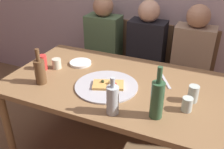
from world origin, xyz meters
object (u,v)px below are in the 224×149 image
at_px(table_knife, 166,81).
at_px(chair_left, 106,54).
at_px(plate_stack, 81,63).
at_px(tumbler_near, 187,104).
at_px(soda_can, 43,62).
at_px(tumbler_far, 57,64).
at_px(water_bottle, 113,99).
at_px(dining_table, 115,90).
at_px(beer_bottle, 157,99).
at_px(guest_in_sweater, 100,48).
at_px(wine_bottle, 40,71).
at_px(pizza_slice_last, 109,85).
at_px(wine_glass, 193,94).
at_px(chair_right, 190,69).
at_px(guest_by_wall, 190,64).
at_px(chair_middle, 147,61).
at_px(guest_in_beanie, 143,56).
at_px(pizza_tray, 106,86).

bearing_deg(table_knife, chair_left, 19.18).
height_order(plate_stack, table_knife, plate_stack).
relative_size(tumbler_near, soda_can, 0.75).
bearing_deg(tumbler_far, water_bottle, -29.46).
height_order(dining_table, soda_can, soda_can).
xyz_separation_m(beer_bottle, plate_stack, (-0.77, 0.44, -0.12)).
height_order(beer_bottle, guest_in_sweater, guest_in_sweater).
height_order(plate_stack, guest_in_sweater, guest_in_sweater).
xyz_separation_m(wine_bottle, tumbler_far, (-0.03, 0.25, -0.06)).
relative_size(pizza_slice_last, tumbler_near, 2.75).
height_order(pizza_slice_last, wine_glass, wine_glass).
distance_m(dining_table, chair_right, 0.99).
bearing_deg(wine_bottle, soda_can, 123.05).
height_order(dining_table, wine_glass, wine_glass).
distance_m(pizza_slice_last, chair_right, 1.09).
relative_size(wine_bottle, guest_by_wall, 0.23).
xyz_separation_m(wine_glass, chair_right, (-0.11, 0.90, -0.27)).
bearing_deg(plate_stack, table_knife, -0.50).
bearing_deg(wine_bottle, guest_in_sweater, 88.97).
xyz_separation_m(beer_bottle, guest_by_wall, (0.07, 1.00, -0.21)).
xyz_separation_m(soda_can, chair_middle, (0.62, 0.91, -0.27)).
bearing_deg(chair_right, guest_in_sweater, 9.27).
relative_size(wine_glass, plate_stack, 0.62).
bearing_deg(guest_in_sweater, guest_in_beanie, -180.00).
bearing_deg(dining_table, wine_glass, -3.21).
relative_size(chair_left, guest_in_beanie, 0.77).
bearing_deg(chair_right, wine_glass, 96.87).
bearing_deg(dining_table, water_bottle, -69.89).
height_order(tumbler_far, wine_glass, wine_glass).
height_order(beer_bottle, guest_in_beanie, guest_in_beanie).
distance_m(wine_bottle, chair_right, 1.48).
bearing_deg(pizza_tray, plate_stack, 145.09).
distance_m(plate_stack, guest_by_wall, 1.01).
distance_m(plate_stack, guest_in_beanie, 0.69).
relative_size(pizza_slice_last, guest_by_wall, 0.22).
height_order(pizza_slice_last, wine_bottle, wine_bottle).
bearing_deg(tumbler_far, tumbler_near, -9.00).
bearing_deg(chair_middle, guest_by_wall, 161.47).
height_order(beer_bottle, chair_right, beer_bottle).
bearing_deg(tumbler_near, dining_table, 164.31).
distance_m(wine_glass, chair_middle, 1.09).
xyz_separation_m(pizza_slice_last, tumbler_near, (0.55, -0.06, 0.02)).
relative_size(guest_in_beanie, guest_by_wall, 1.00).
xyz_separation_m(pizza_slice_last, soda_can, (-0.60, 0.05, 0.04)).
bearing_deg(chair_left, guest_by_wall, 170.73).
bearing_deg(beer_bottle, guest_in_beanie, 110.85).
bearing_deg(chair_left, water_bottle, 116.41).
distance_m(tumbler_near, tumbler_far, 1.08).
xyz_separation_m(dining_table, chair_left, (-0.48, 0.87, -0.14)).
xyz_separation_m(beer_bottle, tumbler_far, (-0.91, 0.30, -0.09)).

